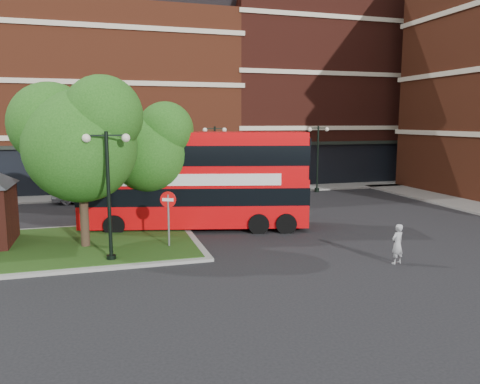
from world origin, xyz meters
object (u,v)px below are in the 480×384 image
object	(u,v)px
bus	(195,174)
woman	(397,244)
car_white	(261,183)
car_silver	(84,192)

from	to	relation	value
bus	woman	distance (m)	10.35
bus	woman	bearing A→B (deg)	-38.59
bus	car_white	world-z (taller)	bus
car_white	woman	bearing A→B (deg)	170.29
woman	car_white	world-z (taller)	woman
bus	car_white	bearing A→B (deg)	70.21
bus	car_silver	distance (m)	11.20
bus	car_silver	bearing A→B (deg)	134.55
bus	car_silver	xyz separation A→B (m)	(-5.62, 9.46, -2.09)
car_silver	car_white	world-z (taller)	car_silver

